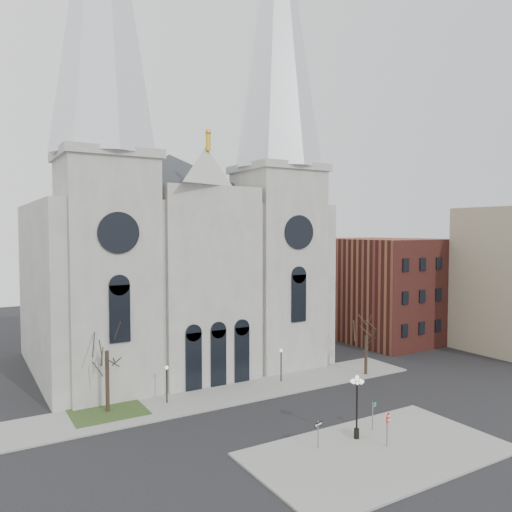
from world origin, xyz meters
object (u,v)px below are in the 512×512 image
stop_sign (387,422)px  street_name_sign (373,413)px  one_way_sign (318,429)px  globe_lamp (357,399)px

stop_sign → street_name_sign: bearing=62.6°
one_way_sign → street_name_sign: (5.58, 0.44, -0.08)m
stop_sign → globe_lamp: 2.57m
globe_lamp → street_name_sign: (2.19, 0.61, -1.68)m
street_name_sign → stop_sign: bearing=-139.6°
globe_lamp → street_name_sign: size_ratio=2.24×
one_way_sign → globe_lamp: bearing=-18.1°
one_way_sign → street_name_sign: size_ratio=0.92×
globe_lamp → street_name_sign: globe_lamp is taller
one_way_sign → street_name_sign: street_name_sign is taller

